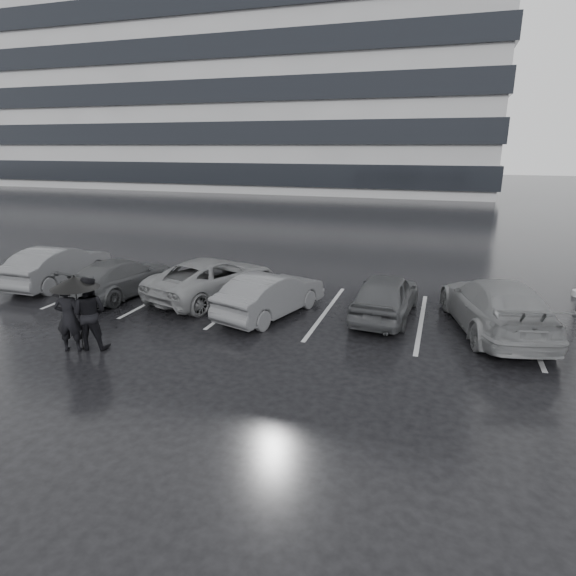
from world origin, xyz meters
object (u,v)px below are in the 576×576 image
(car_west_c, at_px, (122,277))
(car_west_d, at_px, (58,266))
(car_main, at_px, (386,295))
(pedestrian_left, at_px, (69,318))
(pedestrian_right, at_px, (89,313))
(car_west_a, at_px, (271,294))
(car_west_b, at_px, (213,278))
(car_east, at_px, (496,306))

(car_west_c, bearing_deg, car_west_d, 0.60)
(car_main, relative_size, pedestrian_left, 2.24)
(car_west_d, bearing_deg, pedestrian_right, 137.56)
(car_west_c, bearing_deg, car_west_a, -176.19)
(car_west_b, bearing_deg, car_east, -165.55)
(car_west_a, bearing_deg, car_main, -147.63)
(car_main, height_order, pedestrian_left, pedestrian_left)
(car_west_b, bearing_deg, car_main, -164.55)
(car_main, distance_m, car_west_d, 11.62)
(car_main, bearing_deg, pedestrian_right, 38.29)
(car_west_d, bearing_deg, car_west_a, 173.85)
(car_east, bearing_deg, car_main, -18.40)
(car_west_c, height_order, pedestrian_right, pedestrian_right)
(car_west_b, height_order, car_west_c, car_west_b)
(car_west_c, bearing_deg, pedestrian_right, 124.27)
(car_west_a, xyz_separation_m, pedestrian_left, (-3.76, -3.94, 0.22))
(car_west_a, bearing_deg, car_west_c, 13.17)
(car_main, xyz_separation_m, car_west_a, (-3.23, -0.89, -0.02))
(car_east, xyz_separation_m, pedestrian_left, (-9.93, -4.60, 0.14))
(pedestrian_left, bearing_deg, car_east, -175.43)
(pedestrian_right, bearing_deg, car_west_a, -148.06)
(car_main, height_order, car_east, car_east)
(pedestrian_left, relative_size, pedestrian_right, 0.94)
(car_west_b, distance_m, car_east, 8.58)
(car_west_d, xyz_separation_m, pedestrian_right, (4.99, -4.37, 0.22))
(car_west_b, relative_size, car_west_c, 1.12)
(pedestrian_right, bearing_deg, car_west_b, -117.11)
(car_west_b, xyz_separation_m, car_east, (8.58, -0.38, 0.06))
(car_west_d, relative_size, pedestrian_left, 2.46)
(car_west_b, height_order, pedestrian_left, pedestrian_left)
(car_west_c, xyz_separation_m, car_west_d, (-2.98, 0.37, 0.08))
(car_west_c, relative_size, pedestrian_right, 2.32)
(car_west_c, height_order, car_east, car_east)
(car_east, xyz_separation_m, pedestrian_right, (-9.57, -4.31, 0.19))
(car_west_a, relative_size, pedestrian_left, 2.26)
(car_west_c, relative_size, pedestrian_left, 2.46)
(car_main, distance_m, car_west_c, 8.66)
(car_main, relative_size, car_west_c, 0.91)
(pedestrian_right, bearing_deg, car_east, -170.86)
(car_west_a, relative_size, car_west_c, 0.92)
(car_west_c, relative_size, car_east, 0.85)
(car_west_a, distance_m, pedestrian_right, 4.99)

